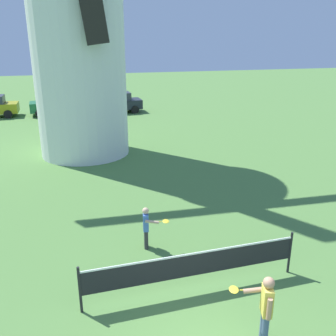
{
  "coord_description": "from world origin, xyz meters",
  "views": [
    {
      "loc": [
        -2.17,
        -4.56,
        5.44
      ],
      "look_at": [
        0.39,
        4.08,
        2.31
      ],
      "focal_mm": 39.59,
      "sensor_mm": 36.0,
      "label": 1
    }
  ],
  "objects_px": {
    "tennis_net": "(193,265)",
    "parked_car_black": "(116,102)",
    "windmill": "(75,2)",
    "player_near": "(265,306)",
    "parked_car_green": "(57,104)",
    "player_far": "(147,225)"
  },
  "relations": [
    {
      "from": "windmill",
      "to": "parked_car_green",
      "type": "height_order",
      "value": "windmill"
    },
    {
      "from": "tennis_net",
      "to": "parked_car_green",
      "type": "xyz_separation_m",
      "value": [
        -2.63,
        22.78,
        0.12
      ]
    },
    {
      "from": "parked_car_green",
      "to": "parked_car_black",
      "type": "height_order",
      "value": "same"
    },
    {
      "from": "windmill",
      "to": "player_far",
      "type": "bearing_deg",
      "value": -84.94
    },
    {
      "from": "tennis_net",
      "to": "player_far",
      "type": "bearing_deg",
      "value": 105.14
    },
    {
      "from": "player_far",
      "to": "parked_car_black",
      "type": "xyz_separation_m",
      "value": [
        2.35,
        20.18,
        0.12
      ]
    },
    {
      "from": "parked_car_green",
      "to": "parked_car_black",
      "type": "xyz_separation_m",
      "value": [
        4.41,
        -0.49,
        -0.0
      ]
    },
    {
      "from": "tennis_net",
      "to": "parked_car_black",
      "type": "distance_m",
      "value": 22.36
    },
    {
      "from": "parked_car_green",
      "to": "parked_car_black",
      "type": "bearing_deg",
      "value": -6.31
    },
    {
      "from": "tennis_net",
      "to": "player_near",
      "type": "bearing_deg",
      "value": -67.5
    },
    {
      "from": "player_near",
      "to": "parked_car_green",
      "type": "relative_size",
      "value": 0.36
    },
    {
      "from": "windmill",
      "to": "parked_car_green",
      "type": "bearing_deg",
      "value": 96.23
    },
    {
      "from": "player_near",
      "to": "windmill",
      "type": "bearing_deg",
      "value": 99.08
    },
    {
      "from": "windmill",
      "to": "player_near",
      "type": "relative_size",
      "value": 10.95
    },
    {
      "from": "player_near",
      "to": "parked_car_black",
      "type": "xyz_separation_m",
      "value": [
        1.04,
        24.08,
        0.0
      ]
    },
    {
      "from": "player_near",
      "to": "player_far",
      "type": "height_order",
      "value": "player_near"
    },
    {
      "from": "player_far",
      "to": "parked_car_black",
      "type": "relative_size",
      "value": 0.31
    },
    {
      "from": "tennis_net",
      "to": "player_far",
      "type": "height_order",
      "value": "player_far"
    },
    {
      "from": "player_near",
      "to": "parked_car_black",
      "type": "relative_size",
      "value": 0.36
    },
    {
      "from": "tennis_net",
      "to": "parked_car_green",
      "type": "distance_m",
      "value": 22.93
    },
    {
      "from": "windmill",
      "to": "tennis_net",
      "type": "relative_size",
      "value": 3.09
    },
    {
      "from": "tennis_net",
      "to": "player_far",
      "type": "distance_m",
      "value": 2.18
    }
  ]
}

